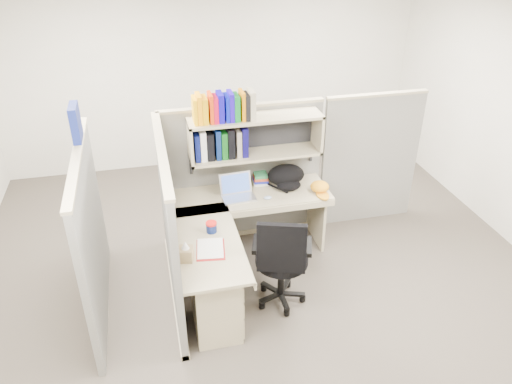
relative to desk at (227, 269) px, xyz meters
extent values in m
plane|color=#37322B|center=(0.41, 0.29, -0.44)|extent=(6.00, 6.00, 0.00)
plane|color=beige|center=(0.41, 3.29, 0.91)|extent=(6.00, 0.00, 6.00)
plane|color=silver|center=(0.41, 0.29, 2.26)|extent=(6.00, 6.00, 0.00)
cube|color=#5E5E59|center=(0.41, 1.19, 0.36)|extent=(1.80, 0.06, 1.60)
cube|color=gray|center=(0.41, 1.19, 1.18)|extent=(1.80, 0.08, 0.03)
cube|color=#5E5E59|center=(-0.49, 0.29, 0.36)|extent=(0.06, 1.80, 1.60)
cube|color=gray|center=(-0.49, 0.29, 1.18)|extent=(0.08, 1.80, 0.03)
cube|color=#5E5E59|center=(-1.19, 0.29, 0.36)|extent=(0.06, 1.80, 1.60)
cube|color=#5E5E59|center=(1.96, 1.19, 0.36)|extent=(1.20, 0.06, 1.60)
cube|color=navy|center=(-1.19, 0.64, 1.35)|extent=(0.07, 0.27, 0.32)
cube|color=white|center=(-0.46, 0.44, 0.76)|extent=(0.00, 0.21, 0.28)
cube|color=gray|center=(0.51, 0.99, 1.11)|extent=(1.40, 0.34, 0.03)
cube|color=gray|center=(0.51, 0.99, 0.70)|extent=(1.40, 0.34, 0.03)
cube|color=gray|center=(-0.18, 0.99, 0.90)|extent=(0.03, 0.34, 0.44)
cube|color=gray|center=(1.19, 0.99, 0.90)|extent=(0.03, 0.34, 0.44)
cube|color=black|center=(0.51, 1.15, 0.90)|extent=(1.38, 0.01, 0.41)
cube|color=#EDA504|center=(-0.11, 0.97, 1.25)|extent=(0.03, 0.20, 0.26)
cube|color=#F89805|center=(-0.07, 0.97, 1.27)|extent=(0.05, 0.20, 0.29)
cube|color=#DA9904|center=(-0.02, 0.97, 1.25)|extent=(0.06, 0.20, 0.26)
cube|color=red|center=(0.05, 0.97, 1.27)|extent=(0.04, 0.20, 0.29)
cube|color=#B3072B|center=(0.09, 0.97, 1.25)|extent=(0.05, 0.20, 0.26)
cube|color=#0E059A|center=(0.14, 0.97, 1.27)|extent=(0.06, 0.20, 0.29)
cube|color=#0511AA|center=(0.21, 0.97, 1.25)|extent=(0.04, 0.20, 0.26)
cube|color=#1C05AA|center=(0.25, 0.97, 1.27)|extent=(0.04, 0.20, 0.29)
cube|color=#07671C|center=(0.30, 0.97, 1.25)|extent=(0.06, 0.20, 0.26)
cube|color=#CA7004|center=(0.36, 0.97, 1.27)|extent=(0.04, 0.20, 0.29)
cube|color=black|center=(0.41, 0.97, 1.25)|extent=(0.05, 0.20, 0.26)
cube|color=tan|center=(0.46, 0.97, 1.27)|extent=(0.06, 0.20, 0.29)
cube|color=#070E49|center=(-0.11, 1.01, 0.86)|extent=(0.05, 0.24, 0.29)
cube|color=silver|center=(-0.05, 1.01, 0.87)|extent=(0.06, 0.24, 0.32)
cube|color=black|center=(0.02, 1.01, 0.86)|extent=(0.07, 0.24, 0.29)
cube|color=#07194C|center=(0.10, 1.01, 0.87)|extent=(0.05, 0.24, 0.32)
cube|color=#0A4611|center=(0.17, 1.01, 0.86)|extent=(0.06, 0.24, 0.29)
cube|color=black|center=(0.24, 1.01, 0.87)|extent=(0.07, 0.24, 0.32)
cube|color=gray|center=(0.32, 1.01, 0.86)|extent=(0.05, 0.24, 0.29)
cube|color=#0A0645|center=(0.38, 1.01, 0.87)|extent=(0.06, 0.24, 0.32)
cube|color=gray|center=(0.41, 0.86, 0.28)|extent=(1.74, 0.60, 0.03)
cube|color=gray|center=(-0.16, 0.09, 0.28)|extent=(0.60, 1.34, 0.03)
cube|color=gray|center=(0.41, 0.56, 0.24)|extent=(1.74, 0.02, 0.07)
cube|color=gray|center=(0.14, 0.09, 0.24)|extent=(0.02, 1.34, 0.07)
cube|color=gray|center=(-0.16, -0.26, -0.10)|extent=(0.40, 0.55, 0.68)
cube|color=gray|center=(0.05, -0.26, 0.10)|extent=(0.02, 0.50, 0.16)
cube|color=gray|center=(0.05, -0.26, -0.08)|extent=(0.02, 0.50, 0.16)
cube|color=gray|center=(0.05, -0.26, -0.30)|extent=(0.02, 0.50, 0.22)
cube|color=#B2B2B7|center=(0.06, -0.26, 0.10)|extent=(0.01, 0.12, 0.01)
cube|color=gray|center=(1.21, 0.89, -0.09)|extent=(0.03, 0.55, 0.70)
cylinder|color=#0E1C52|center=(-0.10, 0.24, 0.34)|extent=(0.10, 0.10, 0.09)
cylinder|color=red|center=(-0.10, 0.24, 0.39)|extent=(0.11, 0.11, 0.02)
ellipsoid|color=#9AB3DB|center=(0.58, 0.71, 0.31)|extent=(0.09, 0.07, 0.03)
cylinder|color=white|center=(0.39, 0.95, 0.34)|extent=(0.08, 0.08, 0.09)
cylinder|color=black|center=(0.52, -0.06, 0.08)|extent=(0.51, 0.51, 0.08)
cube|color=black|center=(0.44, -0.28, 0.37)|extent=(0.43, 0.19, 0.51)
cylinder|color=black|center=(0.52, -0.06, -0.13)|extent=(0.07, 0.07, 0.44)
cylinder|color=black|center=(0.52, -0.06, -0.38)|extent=(0.48, 0.48, 0.11)
cube|color=black|center=(0.28, 0.01, 0.24)|extent=(0.13, 0.29, 0.04)
cube|color=black|center=(0.76, -0.14, 0.24)|extent=(0.13, 0.29, 0.04)
camera|label=1|loc=(-0.60, -3.70, 2.99)|focal=35.00mm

